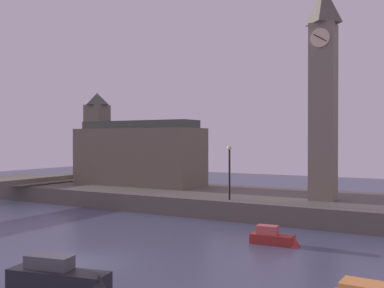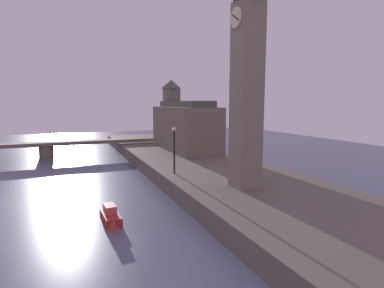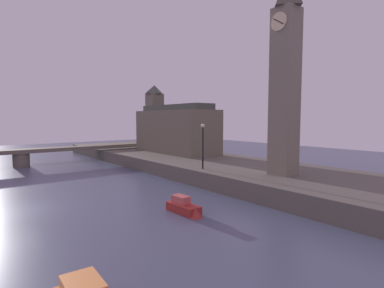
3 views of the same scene
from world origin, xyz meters
name	(u,v)px [view 1 (image 1 of 3)]	position (x,y,z in m)	size (l,w,h in m)	color
ground_plane	(83,262)	(0.00, 0.00, 0.00)	(120.00, 120.00, 0.00)	#474C66
far_embankment	(241,201)	(0.00, 20.00, 0.75)	(70.00, 12.00, 1.50)	#5B544C
clock_tower	(323,89)	(7.50, 18.77, 10.18)	(2.08, 2.13, 16.81)	slate
parliament_hall	(135,153)	(-12.78, 21.48, 4.85)	(13.71, 5.32, 9.89)	#6B6051
streetlamp	(229,166)	(1.07, 15.25, 4.13)	(0.36, 0.36, 4.27)	black
boat_dinghy_red	(276,238)	(7.19, 8.64, 0.39)	(3.07, 1.18, 1.08)	maroon
boat_barge_dark	(64,279)	(2.53, -3.79, 0.53)	(5.06, 2.01, 1.48)	#232328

